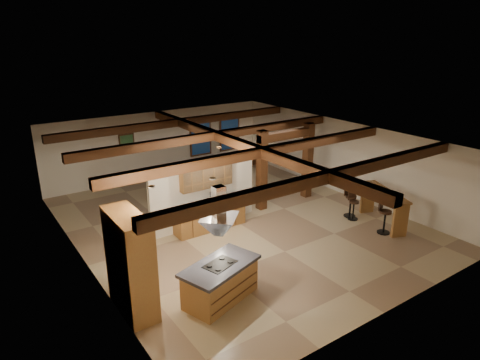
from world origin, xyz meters
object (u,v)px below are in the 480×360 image
(kitchen_island, at_px, (220,281))
(sofa, at_px, (216,164))
(dining_table, at_px, (181,189))
(bar_counter, at_px, (384,202))

(kitchen_island, bearing_deg, sofa, 58.87)
(sofa, bearing_deg, kitchen_island, 35.39)
(kitchen_island, bearing_deg, dining_table, 70.62)
(bar_counter, bearing_deg, kitchen_island, -175.30)
(dining_table, height_order, sofa, dining_table)
(kitchen_island, xyz_separation_m, dining_table, (2.32, 6.59, -0.14))
(sofa, height_order, bar_counter, bar_counter)
(kitchen_island, xyz_separation_m, sofa, (5.20, 8.61, -0.17))
(kitchen_island, height_order, dining_table, kitchen_island)
(kitchen_island, distance_m, dining_table, 6.99)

